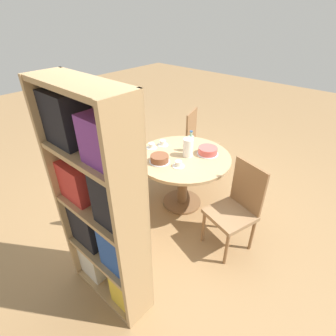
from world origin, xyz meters
TOP-DOWN VIEW (x-y plane):
  - ground_plane at (0.00, 0.00)m, footprint 14.00×14.00m
  - dining_table at (0.00, 0.00)m, footprint 1.13×1.13m
  - chair_a at (-0.83, 0.17)m, footprint 0.52×0.52m
  - chair_b at (0.32, -0.78)m, footprint 0.53×0.53m
  - chair_c at (0.38, 0.76)m, footprint 0.58×0.58m
  - bookshelf at (-0.30, 1.37)m, footprint 0.80×0.28m
  - coffee_pot at (-0.03, -0.04)m, footprint 0.12×0.12m
  - water_bottle at (0.02, -0.16)m, footprint 0.07×0.07m
  - cake_main at (-0.19, -0.23)m, footprint 0.26×0.26m
  - cake_second at (0.12, 0.29)m, footprint 0.24×0.24m
  - cup_a at (0.43, 0.10)m, footprint 0.14×0.14m
  - cup_b at (-0.10, 0.22)m, footprint 0.14×0.14m
  - cup_c at (0.38, -0.05)m, footprint 0.14×0.14m

SIDE VIEW (x-z plane):
  - ground_plane at x=0.00m, z-range 0.00..0.00m
  - chair_a at x=-0.83m, z-range 0.02..0.98m
  - chair_b at x=0.32m, z-range 0.02..0.98m
  - chair_c at x=0.38m, z-range 0.02..0.98m
  - dining_table at x=0.00m, z-range 0.21..0.92m
  - cup_a at x=0.43m, z-range 0.71..0.77m
  - cup_b at x=-0.10m, z-range 0.71..0.77m
  - cup_c at x=0.38m, z-range 0.71..0.77m
  - cake_second at x=0.12m, z-range 0.71..0.80m
  - cake_main at x=-0.19m, z-range 0.71..0.80m
  - water_bottle at x=0.02m, z-range 0.69..0.96m
  - coffee_pot at x=-0.03m, z-range 0.70..0.96m
  - bookshelf at x=-0.30m, z-range -0.03..1.87m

